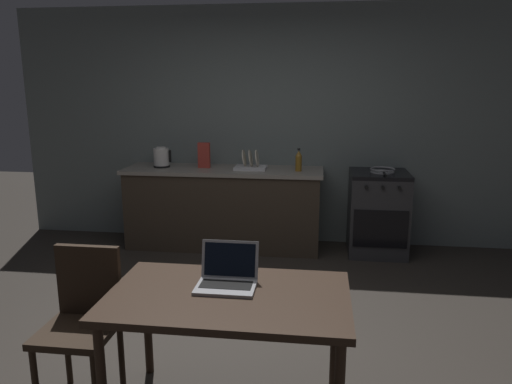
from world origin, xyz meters
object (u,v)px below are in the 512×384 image
chair (83,315)px  frying_pan (383,170)px  dining_table (228,306)px  bottle (299,160)px  electric_kettle (161,158)px  cereal_box (204,155)px  dish_rack (251,165)px  stove_oven (378,213)px  laptop (227,278)px

chair → frying_pan: bearing=43.5°
dining_table → bottle: (0.24, 2.75, 0.35)m
electric_kettle → cereal_box: 0.48m
dining_table → cereal_box: bearing=105.8°
chair → frying_pan: size_ratio=2.07×
frying_pan → dish_rack: 1.39m
electric_kettle → dish_rack: 1.00m
frying_pan → cereal_box: cereal_box is taller
stove_oven → electric_kettle: bearing=179.9°
laptop → electric_kettle: bearing=118.3°
dining_table → electric_kettle: bearing=114.5°
stove_oven → bottle: (-0.85, -0.05, 0.55)m
electric_kettle → stove_oven: bearing=-0.1°
chair → cereal_box: size_ratio=3.23×
chair → dish_rack: dish_rack is taller
stove_oven → laptop: size_ratio=2.76×
bottle → frying_pan: (0.87, 0.02, -0.09)m
stove_oven → dining_table: size_ratio=0.69×
stove_oven → bottle: size_ratio=3.66×
stove_oven → bottle: 1.01m
stove_oven → cereal_box: (-1.88, 0.02, 0.58)m
stove_oven → bottle: bearing=-176.8°
dining_table → bottle: 2.78m
bottle → stove_oven: bearing=3.2°
stove_oven → dining_table: 3.01m
laptop → dish_rack: dish_rack is taller
laptop → cereal_box: 2.84m
dish_rack → electric_kettle: bearing=180.0°
stove_oven → chair: bearing=-125.2°
electric_kettle → frying_pan: bearing=-0.7°
frying_pan → cereal_box: (-1.91, 0.05, 0.11)m
laptop → electric_kettle: (-1.25, 2.70, 0.23)m
dish_rack → laptop: bearing=-84.6°
chair → bottle: bottle is taller
chair → electric_kettle: bearing=88.1°
bottle → dish_rack: bottle is taller
chair → frying_pan: frying_pan is taller
cereal_box → electric_kettle: bearing=-177.6°
chair → dish_rack: 2.84m
chair → bottle: 2.95m
bottle → dining_table: bearing=-95.0°
cereal_box → frying_pan: bearing=-1.4°
dining_table → stove_oven: bearing=68.7°
laptop → bottle: bottle is taller
chair → cereal_box: (0.05, 2.77, 0.51)m
bottle → cereal_box: bearing=176.1°
dining_table → frying_pan: (1.11, 2.77, 0.26)m
dining_table → cereal_box: (-0.80, 2.82, 0.38)m
stove_oven → dining_table: stove_oven is taller
laptop → dish_rack: 2.71m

